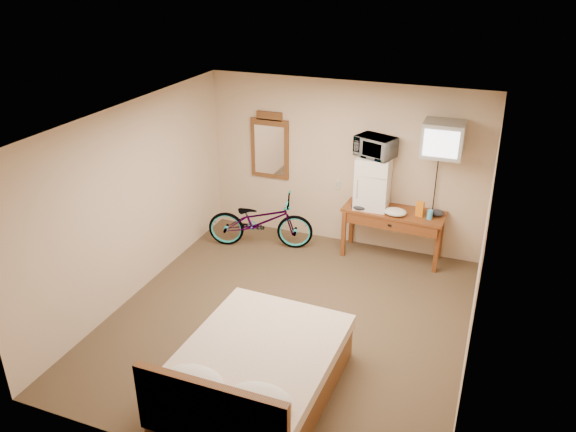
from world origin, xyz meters
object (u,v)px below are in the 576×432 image
Objects in this scene: bicycle at (260,221)px; wall_mirror at (270,146)px; desk at (393,219)px; microwave at (375,147)px; bed at (254,374)px; crt_television at (443,139)px; mini_fridge at (373,182)px; blue_cup at (430,215)px.

wall_mirror is at bearing -7.28° from bicycle.
microwave is at bearing 170.63° from desk.
crt_television is at bearing 69.92° from bed.
mini_fridge is 0.38× the size of bed.
bed is (1.26, -3.03, -0.12)m from bicycle.
mini_fridge reaches higher than blue_cup.
microwave is at bearing -7.39° from wall_mirror.
bicycle reaches higher than desk.
bicycle is 0.80× the size of bed.
desk is 1.40× the size of wall_mirror.
bed reaches higher than blue_cup.
crt_television is at bearing -5.56° from wall_mirror.
microwave is 1.72m from wall_mirror.
mini_fridge is 0.48× the size of bicycle.
bicycle is at bearing -171.62° from crt_television.
mini_fridge reaches higher than bicycle.
crt_television is at bearing 18.65° from microwave.
bicycle is at bearing 112.53° from bed.
crt_television reaches higher than bicycle.
crt_television is 2.64m from wall_mirror.
bicycle is at bearing -81.78° from wall_mirror.
mini_fridge is at bearing -91.40° from bicycle.
bicycle is at bearing -169.88° from desk.
bicycle is at bearing -173.64° from blue_cup.
bed is at bearing -110.08° from crt_television.
wall_mirror is at bearing 110.25° from bed.
blue_cup is 2.63m from wall_mirror.
bicycle is at bearing -145.13° from microwave.
bicycle is (-1.60, -0.40, -0.71)m from mini_fridge.
crt_television reaches higher than blue_cup.
desk is 2.19m from wall_mirror.
blue_cup is 3.55m from bed.
bicycle is at bearing -165.90° from mini_fridge.
crt_television is (0.90, -0.03, 0.75)m from mini_fridge.
wall_mirror reaches higher than mini_fridge.
blue_cup is 1.07m from crt_television.
mini_fridge is 0.92m from blue_cup.
microwave is at bearing -91.39° from bicycle.
blue_cup is (0.85, -0.13, -0.32)m from mini_fridge.
mini_fridge is 1.45× the size of microwave.
bed is (-0.34, -3.43, -0.84)m from mini_fridge.
microwave is 3.95× the size of blue_cup.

